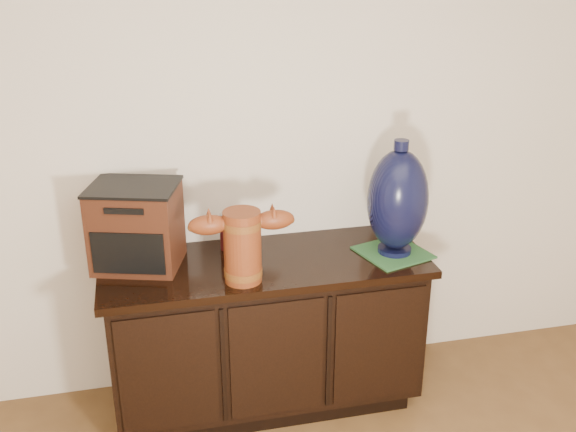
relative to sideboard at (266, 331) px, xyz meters
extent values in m
plane|color=white|center=(0.00, 0.27, 0.91)|extent=(4.50, 0.00, 4.50)
cube|color=black|center=(0.00, 0.00, -0.35)|extent=(1.29, 0.45, 0.08)
cube|color=black|center=(0.00, 0.00, 0.01)|extent=(1.40, 0.50, 0.64)
cube|color=black|center=(0.00, 0.00, 0.35)|extent=(1.46, 0.56, 0.03)
cube|color=black|center=(-0.47, -0.25, 0.01)|extent=(0.41, 0.01, 0.56)
cube|color=black|center=(0.00, -0.25, 0.01)|extent=(0.41, 0.01, 0.56)
cube|color=black|center=(0.47, -0.25, 0.01)|extent=(0.41, 0.01, 0.56)
cylinder|color=brown|center=(-0.12, -0.16, 0.52)|extent=(0.16, 0.16, 0.31)
cylinder|color=#47210D|center=(-0.12, -0.16, 0.41)|extent=(0.16, 0.16, 0.03)
cylinder|color=#47210D|center=(-0.12, -0.16, 0.63)|extent=(0.16, 0.16, 0.03)
ellipsoid|color=brown|center=(-0.26, -0.16, 0.63)|extent=(0.17, 0.08, 0.08)
ellipsoid|color=brown|center=(0.01, -0.16, 0.63)|extent=(0.17, 0.08, 0.08)
cube|color=#401D10|center=(-0.55, 0.09, 0.55)|extent=(0.43, 0.38, 0.36)
cube|color=black|center=(-0.59, -0.05, 0.49)|extent=(0.30, 0.10, 0.18)
cube|color=black|center=(-0.55, 0.09, 0.73)|extent=(0.44, 0.39, 0.01)
cube|color=#28592C|center=(0.59, -0.06, 0.37)|extent=(0.35, 0.35, 0.01)
cylinder|color=black|center=(0.59, -0.06, 0.39)|extent=(0.15, 0.15, 0.02)
ellipsoid|color=black|center=(0.59, -0.06, 0.63)|extent=(0.34, 0.34, 0.46)
cylinder|color=black|center=(0.59, -0.06, 0.88)|extent=(0.07, 0.07, 0.04)
cylinder|color=maroon|center=(-0.15, 0.16, 0.44)|extent=(0.06, 0.06, 0.15)
cylinder|color=silver|center=(-0.15, 0.16, 0.53)|extent=(0.06, 0.06, 0.03)
camera|label=1|loc=(-0.50, -2.66, 1.71)|focal=42.00mm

